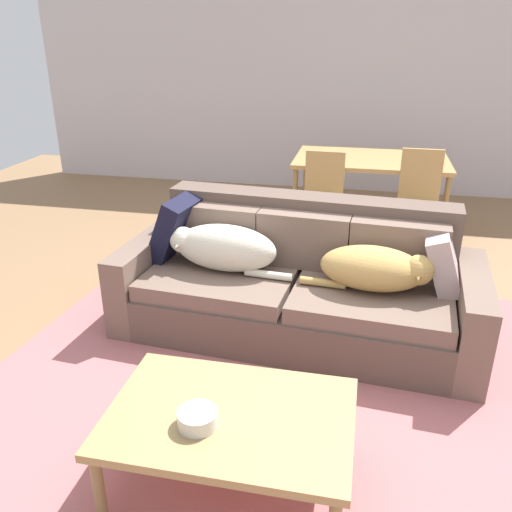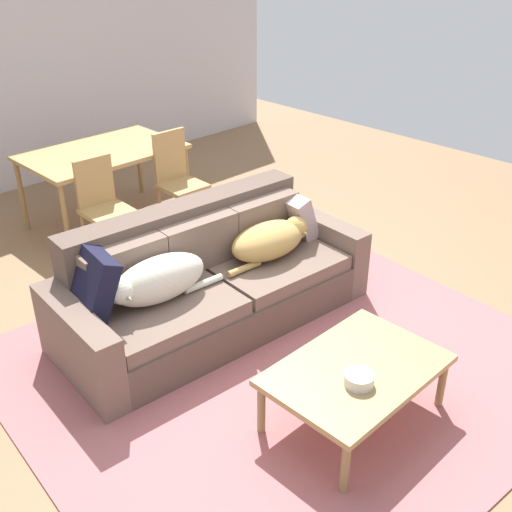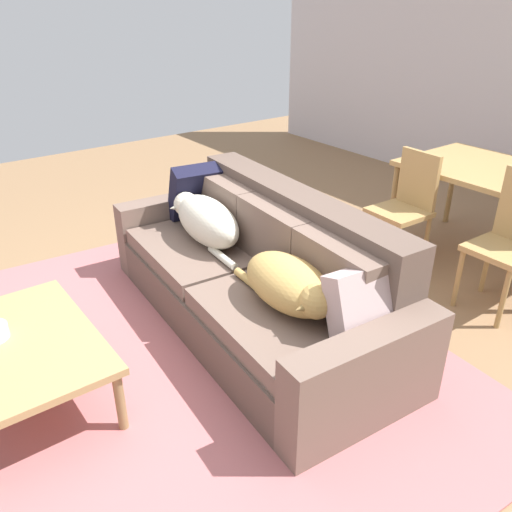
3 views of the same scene
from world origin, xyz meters
name	(u,v)px [view 2 (image 2 of 3)]	position (x,y,z in m)	size (l,w,h in m)	color
ground_plane	(246,333)	(0.00, 0.00, 0.00)	(10.00, 10.00, 0.00)	#8E6A48
area_rug	(285,363)	(-0.06, -0.45, 0.01)	(3.49, 3.22, 0.01)	#B26465
couch	(209,282)	(-0.06, 0.35, 0.33)	(2.46, 1.16, 0.87)	brown
dog_on_left_cushion	(157,280)	(-0.57, 0.27, 0.59)	(0.86, 0.36, 0.32)	beige
dog_on_right_cushion	(270,240)	(0.44, 0.19, 0.56)	(0.81, 0.41, 0.28)	tan
throw_pillow_by_left_arm	(90,284)	(-0.96, 0.47, 0.63)	(0.14, 0.46, 0.46)	black
throw_pillow_by_right_arm	(294,215)	(0.86, 0.32, 0.60)	(0.14, 0.38, 0.38)	#B99E9D
coffee_table	(356,373)	(-0.16, -1.12, 0.36)	(1.07, 0.73, 0.40)	tan
bowl_on_coffee_table	(359,379)	(-0.28, -1.22, 0.44)	(0.17, 0.17, 0.07)	silver
dining_table	(103,156)	(0.38, 2.43, 0.70)	(1.49, 0.95, 0.76)	tan
dining_chair_near_left	(103,204)	(-0.04, 1.80, 0.52)	(0.42, 0.42, 0.92)	tan
dining_chair_near_right	(177,177)	(0.81, 1.82, 0.54)	(0.41, 0.41, 0.97)	tan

